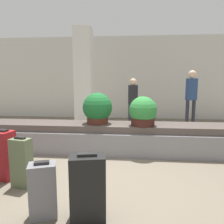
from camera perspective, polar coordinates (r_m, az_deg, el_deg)
ground_plane at (r=3.69m, az=-1.86°, el=-16.25°), size 18.00×18.00×0.00m
back_wall at (r=8.75m, az=2.59°, el=8.87°), size 18.00×0.06×3.20m
carousel at (r=4.74m, az=-0.00°, el=-6.80°), size 6.51×0.86×0.61m
pillar at (r=7.35m, az=-7.38°, el=8.88°), size 0.56×0.56×3.20m
suitcase_0 at (r=2.55m, az=-6.36°, el=-18.97°), size 0.43×0.33×0.76m
suitcase_1 at (r=3.47m, az=-22.56°, el=-12.13°), size 0.31×0.22×0.74m
suitcase_2 at (r=3.84m, az=-26.30°, el=-10.04°), size 0.32×0.31×0.79m
suitcase_3 at (r=2.71m, az=-17.57°, el=-18.93°), size 0.35×0.31×0.65m
potted_plant_0 at (r=4.48m, az=8.09°, el=-0.03°), size 0.56×0.56×0.60m
potted_plant_1 at (r=4.65m, az=-3.82°, el=0.83°), size 0.63×0.63×0.66m
traveler_0 at (r=7.51m, az=20.01°, el=4.73°), size 0.35×0.26×1.83m
traveler_1 at (r=7.40m, az=5.50°, el=3.72°), size 0.32×0.22×1.58m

